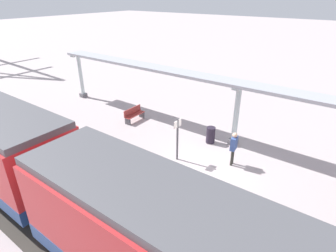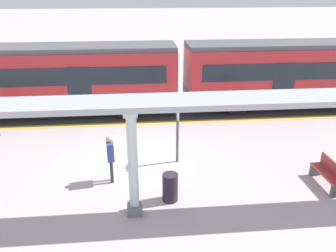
{
  "view_description": "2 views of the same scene",
  "coord_description": "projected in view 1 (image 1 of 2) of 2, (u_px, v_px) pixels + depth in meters",
  "views": [
    {
      "loc": [
        -9.18,
        -4.95,
        7.46
      ],
      "look_at": [
        0.15,
        1.9,
        1.78
      ],
      "focal_mm": 29.28,
      "sensor_mm": 36.0,
      "label": 1
    },
    {
      "loc": [
        11.75,
        0.07,
        6.24
      ],
      "look_at": [
        1.85,
        1.0,
        2.1
      ],
      "focal_mm": 36.64,
      "sensor_mm": 36.0,
      "label": 2
    }
  ],
  "objects": [
    {
      "name": "trash_bin",
      "position": [
        211.0,
        135.0,
        14.91
      ],
      "size": [
        0.48,
        0.48,
        0.91
      ],
      "primitive_type": "cylinder",
      "color": "#27202E",
      "rests_on": "ground"
    },
    {
      "name": "canopy_pillar_second",
      "position": [
        236.0,
        116.0,
        14.19
      ],
      "size": [
        1.1,
        0.44,
        3.32
      ],
      "color": "slate",
      "rests_on": "ground"
    },
    {
      "name": "tactile_edge_strip",
      "position": [
        149.0,
        220.0,
        9.94
      ],
      "size": [
        0.41,
        32.34,
        0.01
      ],
      "primitive_type": "cube",
      "color": "gold",
      "rests_on": "ground"
    },
    {
      "name": "ground_plane",
      "position": [
        199.0,
        173.0,
        12.55
      ],
      "size": [
        176.0,
        176.0,
        0.0
      ],
      "primitive_type": "plane",
      "color": "#B1A4A4"
    },
    {
      "name": "bench_near_end",
      "position": [
        134.0,
        114.0,
        17.47
      ],
      "size": [
        1.51,
        0.46,
        0.86
      ],
      "color": "#9F3631",
      "rests_on": "ground"
    },
    {
      "name": "passenger_by_the_benches",
      "position": [
        234.0,
        145.0,
        12.72
      ],
      "size": [
        0.51,
        0.28,
        1.7
      ],
      "color": "#2D2D28",
      "rests_on": "ground"
    },
    {
      "name": "canopy_pillar_third",
      "position": [
        81.0,
        76.0,
        20.93
      ],
      "size": [
        1.1,
        0.44,
        3.32
      ],
      "color": "slate",
      "rests_on": "ground"
    },
    {
      "name": "canopy_beam",
      "position": [
        237.0,
        83.0,
        13.53
      ],
      "size": [
        1.2,
        25.79,
        0.16
      ],
      "primitive_type": "cube",
      "color": "#A8AAB2",
      "rests_on": "canopy_pillar_nearest"
    },
    {
      "name": "platform_info_sign",
      "position": [
        177.0,
        135.0,
        13.01
      ],
      "size": [
        0.56,
        0.1,
        2.2
      ],
      "color": "#4C4C51",
      "rests_on": "ground"
    }
  ]
}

